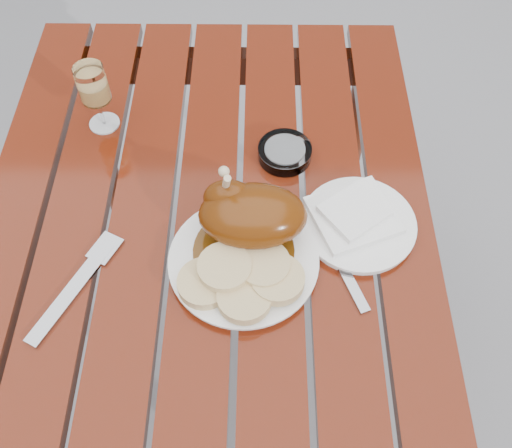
% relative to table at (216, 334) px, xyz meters
% --- Properties ---
extents(ground, '(60.00, 60.00, 0.00)m').
position_rel_table_xyz_m(ground, '(0.00, 0.00, -0.38)').
color(ground, slate).
rests_on(ground, ground).
extents(table, '(0.80, 1.20, 0.75)m').
position_rel_table_xyz_m(table, '(0.00, 0.00, 0.00)').
color(table, maroon).
rests_on(table, ground).
extents(dinner_plate, '(0.30, 0.30, 0.02)m').
position_rel_table_xyz_m(dinner_plate, '(0.07, -0.03, 0.38)').
color(dinner_plate, white).
rests_on(dinner_plate, table).
extents(roast_duck, '(0.19, 0.18, 0.13)m').
position_rel_table_xyz_m(roast_duck, '(0.08, 0.02, 0.44)').
color(roast_duck, '#512C09').
rests_on(roast_duck, dinner_plate).
extents(bread_dumplings, '(0.20, 0.14, 0.04)m').
position_rel_table_xyz_m(bread_dumplings, '(0.07, -0.08, 0.41)').
color(bread_dumplings, '#D5BA81').
rests_on(bread_dumplings, dinner_plate).
extents(wine_glass, '(0.07, 0.07, 0.14)m').
position_rel_table_xyz_m(wine_glass, '(-0.21, 0.28, 0.45)').
color(wine_glass, '#F7C670').
rests_on(wine_glass, table).
extents(side_plate, '(0.21, 0.21, 0.02)m').
position_rel_table_xyz_m(side_plate, '(0.27, 0.04, 0.38)').
color(side_plate, white).
rests_on(side_plate, table).
extents(napkin, '(0.17, 0.17, 0.01)m').
position_rel_table_xyz_m(napkin, '(0.26, 0.05, 0.40)').
color(napkin, white).
rests_on(napkin, side_plate).
extents(ashtray, '(0.12, 0.12, 0.03)m').
position_rel_table_xyz_m(ashtray, '(0.14, 0.20, 0.39)').
color(ashtray, '#B2B7BC').
rests_on(ashtray, table).
extents(fork, '(0.11, 0.19, 0.01)m').
position_rel_table_xyz_m(fork, '(-0.21, -0.09, 0.38)').
color(fork, gray).
rests_on(fork, table).
extents(knife, '(0.08, 0.18, 0.01)m').
position_rel_table_xyz_m(knife, '(0.23, -0.04, 0.38)').
color(knife, gray).
rests_on(knife, table).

